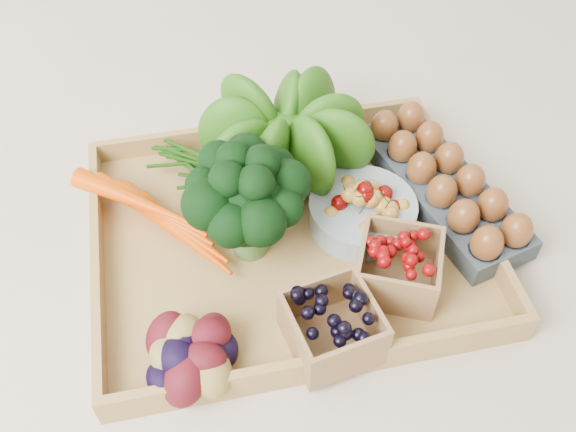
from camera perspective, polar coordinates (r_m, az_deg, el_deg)
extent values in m
plane|color=beige|center=(0.94, 0.00, -2.39)|extent=(4.00, 4.00, 0.00)
cube|color=#AF8749|center=(0.94, 0.00, -2.10)|extent=(0.55, 0.45, 0.01)
sphere|color=#244F0C|center=(0.97, -0.21, 7.77)|extent=(0.17, 0.17, 0.17)
cylinder|color=#8C9EA5|center=(0.94, 6.61, 0.30)|extent=(0.16, 0.16, 0.04)
cube|color=#394248|center=(1.00, 13.49, 2.29)|extent=(0.18, 0.33, 0.04)
cube|color=black|center=(0.80, 3.97, -9.81)|extent=(0.12, 0.12, 0.07)
cube|color=#680405|center=(0.87, 9.78, -4.46)|extent=(0.14, 0.14, 0.07)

